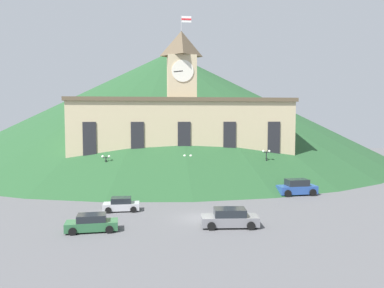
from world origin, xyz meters
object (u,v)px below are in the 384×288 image
(car_silver_hatch, at_px, (121,205))
(car_blue_van, at_px, (297,188))
(pedestrian, at_px, (232,184))
(street_lamp_far_right, at_px, (266,160))
(street_lamp_left, at_px, (106,164))
(car_gray_pickup, at_px, (230,218))
(car_green_wagon, at_px, (92,223))
(street_lamp_far_left, at_px, (188,164))

(car_silver_hatch, bearing_deg, car_blue_van, -166.03)
(car_silver_hatch, distance_m, pedestrian, 17.71)
(street_lamp_far_right, bearing_deg, street_lamp_left, 180.00)
(car_gray_pickup, bearing_deg, car_blue_van, 52.41)
(car_green_wagon, bearing_deg, car_blue_van, 24.00)
(car_silver_hatch, bearing_deg, car_gray_pickup, 144.56)
(street_lamp_far_right, distance_m, pedestrian, 7.02)
(street_lamp_far_right, height_order, car_silver_hatch, street_lamp_far_right)
(car_gray_pickup, bearing_deg, car_silver_hatch, 149.98)
(car_green_wagon, bearing_deg, car_silver_hatch, 69.46)
(car_gray_pickup, bearing_deg, car_green_wagon, -176.07)
(street_lamp_far_left, xyz_separation_m, car_green_wagon, (-10.65, -19.87, -2.82))
(car_green_wagon, distance_m, pedestrian, 23.94)
(street_lamp_left, bearing_deg, car_green_wagon, -87.12)
(car_blue_van, relative_size, car_green_wagon, 1.11)
(street_lamp_left, relative_size, car_gray_pickup, 0.90)
(street_lamp_far_right, height_order, car_green_wagon, street_lamp_far_right)
(street_lamp_left, relative_size, car_silver_hatch, 1.24)
(street_lamp_left, height_order, street_lamp_far_left, street_lamp_left)
(street_lamp_left, relative_size, street_lamp_far_right, 0.90)
(street_lamp_left, bearing_deg, pedestrian, -8.44)
(street_lamp_far_right, bearing_deg, street_lamp_far_left, 180.00)
(street_lamp_far_right, bearing_deg, pedestrian, -155.82)
(street_lamp_far_right, relative_size, car_gray_pickup, 0.99)
(street_lamp_far_left, bearing_deg, car_silver_hatch, -123.90)
(street_lamp_far_left, height_order, car_silver_hatch, street_lamp_far_left)
(pedestrian, bearing_deg, car_green_wagon, -6.92)
(street_lamp_far_right, height_order, car_gray_pickup, street_lamp_far_right)
(car_green_wagon, relative_size, pedestrian, 2.78)
(car_green_wagon, bearing_deg, pedestrian, 41.85)
(car_green_wagon, bearing_deg, street_lamp_far_left, 57.52)
(car_blue_van, xyz_separation_m, pedestrian, (-7.89, 4.08, -0.04))
(pedestrian, bearing_deg, street_lamp_left, -61.51)
(street_lamp_far_right, xyz_separation_m, car_gray_pickup, (-9.77, -19.94, -3.08))
(car_silver_hatch, relative_size, pedestrian, 2.31)
(car_silver_hatch, distance_m, car_gray_pickup, 12.76)
(car_gray_pickup, bearing_deg, street_lamp_far_right, 68.12)
(car_gray_pickup, bearing_deg, street_lamp_far_left, 99.88)
(street_lamp_left, height_order, pedestrian, street_lamp_left)
(street_lamp_left, height_order, street_lamp_far_right, street_lamp_far_right)
(street_lamp_far_right, bearing_deg, car_silver_hatch, -147.88)
(car_blue_van, height_order, pedestrian, car_blue_van)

